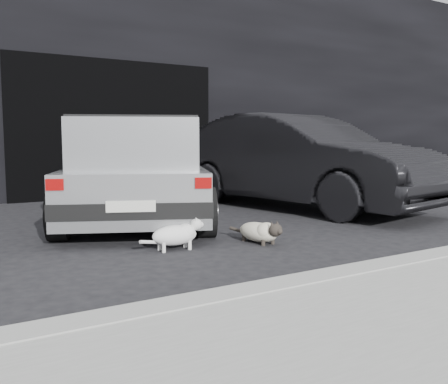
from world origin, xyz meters
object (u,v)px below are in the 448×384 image
silver_hatchback (137,166)px  cat_white (178,234)px  second_car (299,161)px  cat_siamese (261,232)px

silver_hatchback → cat_white: (-0.33, -1.87, -0.59)m
silver_hatchback → cat_white: bearing=-76.0°
second_car → cat_siamese: bearing=-148.3°
silver_hatchback → cat_siamese: silver_hatchback is taller
silver_hatchback → cat_siamese: 2.23m
silver_hatchback → cat_siamese: size_ratio=5.18×
silver_hatchback → second_car: 2.71m
cat_white → silver_hatchback: bearing=173.6°
silver_hatchback → second_car: (2.71, -0.11, 0.00)m
silver_hatchback → cat_white: size_ratio=5.81×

